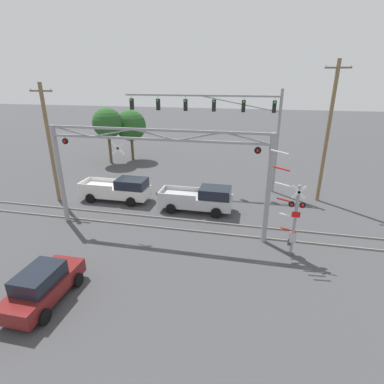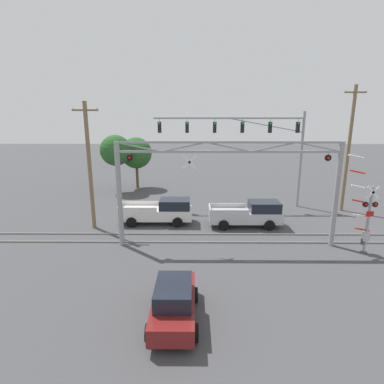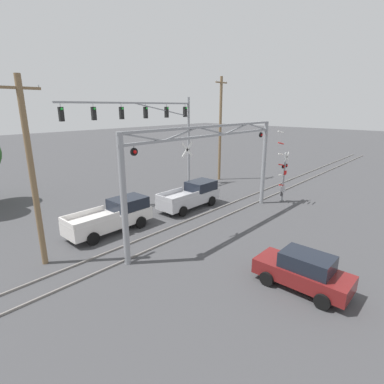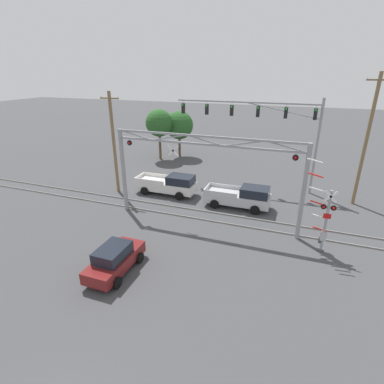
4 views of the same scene
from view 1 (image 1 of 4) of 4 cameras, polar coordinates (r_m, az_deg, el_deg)
rail_track_near at (r=20.19m, az=-6.10°, el=-6.71°), size 80.00×0.08×0.10m
rail_track_far at (r=21.41m, az=-4.90°, el=-4.98°), size 80.00×0.08×0.10m
crossing_gantry at (r=18.36m, az=-6.91°, el=4.69°), size 13.76×0.32×6.62m
crossing_signal_mast at (r=17.30m, az=18.63°, el=-5.03°), size 2.07×0.35×5.98m
traffic_signal_span at (r=25.87m, az=7.39°, el=13.85°), size 13.28×0.39×8.59m
pickup_truck_lead at (r=22.22m, az=1.53°, el=-1.32°), size 5.39×2.12×1.93m
pickup_truck_following at (r=24.82m, az=-13.77°, el=0.49°), size 5.57×2.12×1.93m
sedan_waiting at (r=15.27m, az=-26.54°, el=-15.61°), size 1.92×4.04×1.67m
utility_pole_left at (r=25.51m, az=-25.45°, el=8.35°), size 1.80×0.28×9.10m
utility_pole_right at (r=25.17m, az=24.43°, el=10.18°), size 1.80×0.28×10.64m
background_tree_beyond_span at (r=35.64m, az=-15.78°, el=12.48°), size 3.35×3.35×6.30m
background_tree_far_left_verge at (r=36.77m, az=-11.61°, el=12.30°), size 3.59×3.59×5.92m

